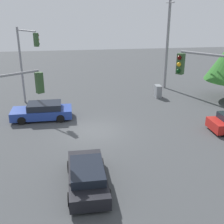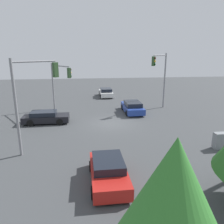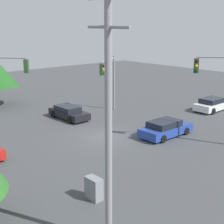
{
  "view_description": "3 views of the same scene",
  "coord_description": "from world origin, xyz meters",
  "views": [
    {
      "loc": [
        -18.12,
        1.52,
        8.27
      ],
      "look_at": [
        -0.58,
        -1.16,
        1.59
      ],
      "focal_mm": 45.0,
      "sensor_mm": 36.0,
      "label": 1
    },
    {
      "loc": [
        -2.63,
        -20.32,
        6.69
      ],
      "look_at": [
        -0.34,
        -2.91,
        1.94
      ],
      "focal_mm": 35.0,
      "sensor_mm": 36.0,
      "label": 2
    },
    {
      "loc": [
        19.54,
        -16.74,
        8.82
      ],
      "look_at": [
        1.69,
        -0.83,
        2.54
      ],
      "focal_mm": 55.0,
      "sensor_mm": 36.0,
      "label": 3
    }
  ],
  "objects": [
    {
      "name": "ground_plane",
      "position": [
        0.0,
        0.0,
        0.0
      ],
      "size": [
        80.0,
        80.0,
        0.0
      ],
      "primitive_type": "plane",
      "color": "#424447"
    },
    {
      "name": "sedan_dark",
      "position": [
        -6.44,
        0.95,
        0.59
      ],
      "size": [
        4.41,
        1.91,
        1.2
      ],
      "rotation": [
        0.0,
        0.0,
        -1.57
      ],
      "color": "black",
      "rests_on": "ground_plane"
    },
    {
      "name": "sedan_blue",
      "position": [
        2.93,
        3.78,
        0.63
      ],
      "size": [
        2.06,
        4.61,
        1.3
      ],
      "color": "#233D93",
      "rests_on": "ground_plane"
    },
    {
      "name": "sedan_white",
      "position": [
        0.87,
        13.74,
        0.65
      ],
      "size": [
        2.02,
        4.32,
        1.34
      ],
      "color": "silver",
      "rests_on": "ground_plane"
    },
    {
      "name": "traffic_signal_main",
      "position": [
        -6.02,
        -5.28,
        4.35
      ],
      "size": [
        2.69,
        2.34,
        6.41
      ],
      "rotation": [
        0.0,
        0.0,
        0.7
      ],
      "color": "gray",
      "rests_on": "ground_plane"
    },
    {
      "name": "traffic_signal_cross",
      "position": [
        -5.31,
        5.04,
        3.87
      ],
      "size": [
        2.54,
        3.82,
        5.57
      ],
      "rotation": [
        0.0,
        0.0,
        -1.01
      ],
      "color": "gray",
      "rests_on": "ground_plane"
    },
    {
      "name": "traffic_signal_aux",
      "position": [
        6.56,
        5.04,
        4.5
      ],
      "size": [
        2.39,
        2.04,
        6.69
      ],
      "rotation": [
        0.0,
        0.0,
        3.83
      ],
      "color": "gray",
      "rests_on": "ground_plane"
    },
    {
      "name": "utility_pole_tall",
      "position": [
        10.18,
        -8.58,
        5.42
      ],
      "size": [
        2.2,
        0.28,
        10.26
      ],
      "color": "gray",
      "rests_on": "ground_plane"
    },
    {
      "name": "electrical_cabinet",
      "position": [
        7.01,
        -6.82,
        0.59
      ],
      "size": [
        0.94,
        0.53,
        1.18
      ],
      "primitive_type": "cube",
      "color": "gray",
      "rests_on": "ground_plane"
    }
  ]
}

